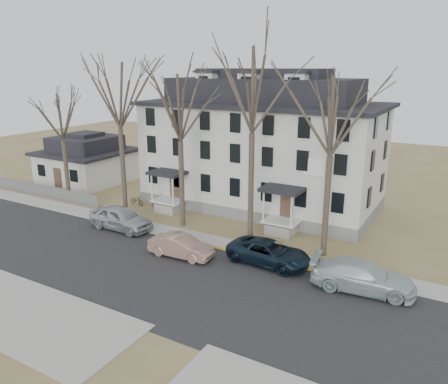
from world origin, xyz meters
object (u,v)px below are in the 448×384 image
Objects in this scene: tree_bungalow at (61,114)px; car_silver at (121,218)px; car_navy at (269,253)px; bicycle_right at (160,203)px; boarding_house at (262,146)px; small_house at (87,161)px; tree_far_left at (118,91)px; car_white at (363,277)px; tree_mid_right at (333,111)px; bicycle_left at (137,201)px; tree_center at (253,84)px; tree_mid_left at (179,103)px; car_tan at (181,247)px.

tree_bungalow is 12.26m from car_silver.
car_navy is 14.34m from bicycle_right.
boarding_house is 2.39× the size of small_house.
tree_far_left reaches higher than car_white.
tree_mid_right is 20.44m from bicycle_left.
tree_mid_right reaches higher than car_white.
bicycle_left is (-3.03, 5.32, -0.47)m from car_silver.
bicycle_right is (-10.29, 2.54, -10.62)m from tree_center.
tree_mid_left reaches higher than car_navy.
tree_far_left is 1.27× the size of tree_bungalow.
bicycle_right is (1.71, 2.54, -9.88)m from tree_far_left.
tree_mid_left is 12.92m from car_navy.
small_house is 15.00m from tree_far_left.
tree_mid_right is at bearing 0.00° from tree_bungalow.
car_white reaches higher than bicycle_left.
car_silver reaches higher than bicycle_right.
tree_mid_right is at bearing 36.18° from car_white.
tree_mid_left is at bearing 69.53° from car_white.
tree_center is 1.15× the size of tree_mid_right.
car_silver is (9.39, -3.16, -7.22)m from tree_bungalow.
tree_bungalow is at bearing 85.61° from car_navy.
bicycle_left is at bearing 106.39° from tree_far_left.
small_house reaches higher than bicycle_left.
car_navy is at bearing -47.15° from tree_center.
tree_mid_right is at bearing -61.73° from car_tan.
car_white is 3.43× the size of bicycle_left.
tree_far_left is at bearing -29.39° from small_house.
tree_far_left is 3.11× the size of car_tan.
boarding_house is 17.36m from car_white.
car_tan is 10.77m from bicycle_right.
tree_center is at bearing -71.17° from car_silver.
tree_bungalow is 29.05m from car_white.
tree_bungalow reaches higher than small_house.
boarding_house reaches higher than bicycle_left.
tree_center is at bearing 0.00° from tree_mid_left.
tree_far_left is at bearing 37.83° from car_silver.
car_silver is at bearing -34.93° from small_house.
car_navy is at bearing -74.37° from car_tan.
tree_bungalow is (-7.00, 0.00, -2.22)m from tree_far_left.
tree_far_left reaches higher than tree_mid_right.
car_navy is 3.49× the size of bicycle_right.
bicycle_right is at bearing 170.85° from tree_mid_right.
small_house reaches higher than car_silver.
car_navy is (21.89, -3.11, -7.37)m from tree_bungalow.
tree_mid_right is at bearing -114.66° from bicycle_right.
small_house is at bearing 75.59° from bicycle_left.
tree_center reaches higher than car_white.
tree_mid_right is at bearing 0.00° from tree_mid_left.
tree_mid_right is 10.09m from car_white.
tree_mid_right is 13.03m from car_tan.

